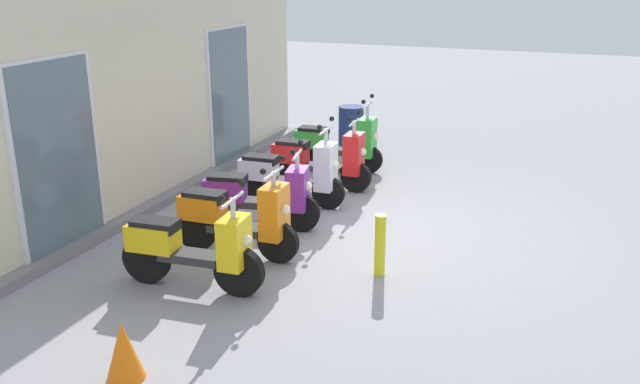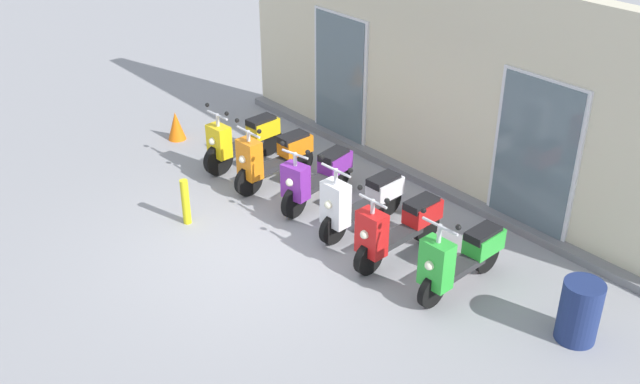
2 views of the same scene
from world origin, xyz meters
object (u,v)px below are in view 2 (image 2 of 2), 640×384
scooter_yellow (243,139)px  scooter_purple (317,176)px  scooter_orange (273,157)px  traffic_cone (176,126)px  scooter_white (361,200)px  scooter_green (460,257)px  curb_bollard (186,202)px  trash_bin (579,311)px  scooter_red (398,227)px

scooter_yellow → scooter_purple: scooter_yellow is taller
scooter_orange → traffic_cone: (-2.53, -0.30, -0.24)m
scooter_purple → scooter_white: (0.99, -0.02, 0.02)m
scooter_purple → scooter_green: scooter_green is taller
curb_bollard → scooter_green: bearing=26.5°
traffic_cone → scooter_yellow: bearing=12.2°
scooter_purple → scooter_orange: bearing=-169.3°
scooter_purple → traffic_cone: 3.45m
scooter_orange → scooter_yellow: bearing=176.6°
scooter_green → curb_bollard: 4.01m
scooter_orange → trash_bin: 5.23m
scooter_red → curb_bollard: scooter_red is taller
scooter_purple → curb_bollard: scooter_purple is taller
traffic_cone → trash_bin: bearing=5.4°
scooter_orange → scooter_green: bearing=1.9°
trash_bin → traffic_cone: bearing=-174.6°
scooter_green → trash_bin: (1.50, 0.31, -0.09)m
scooter_red → scooter_green: scooter_green is taller
scooter_yellow → trash_bin: scooter_yellow is taller
scooter_yellow → scooter_purple: bearing=3.5°
traffic_cone → trash_bin: 7.78m
scooter_orange → scooter_purple: (0.88, 0.17, -0.04)m
curb_bollard → trash_bin: (5.08, 2.10, 0.03)m
scooter_yellow → trash_bin: size_ratio=2.10×
scooter_orange → scooter_white: size_ratio=0.96×
curb_bollard → scooter_red: bearing=33.4°
scooter_green → traffic_cone: scooter_green is taller
scooter_red → scooter_green: size_ratio=1.04×
scooter_orange → scooter_purple: size_ratio=0.98×
scooter_purple → scooter_green: size_ratio=1.02×
scooter_white → trash_bin: scooter_white is taller
scooter_red → traffic_cone: (-5.25, -0.33, -0.21)m
scooter_red → scooter_purple: bearing=176.0°
scooter_orange → scooter_purple: scooter_orange is taller
scooter_orange → curb_bollard: 1.68m
scooter_yellow → scooter_green: 4.63m
curb_bollard → trash_bin: trash_bin is taller
scooter_white → traffic_cone: bearing=-174.3°
scooter_green → trash_bin: 1.53m
scooter_purple → curb_bollard: size_ratio=2.24×
scooter_purple → scooter_white: scooter_white is taller
trash_bin → scooter_green: bearing=-168.3°
scooter_yellow → trash_bin: bearing=3.5°
scooter_orange → scooter_green: 3.72m
scooter_red → scooter_yellow: bearing=179.7°
curb_bollard → scooter_orange: bearing=94.4°
scooter_yellow → scooter_red: (3.63, -0.02, 0.01)m
scooter_orange → traffic_cone: scooter_orange is taller
scooter_orange → scooter_white: scooter_white is taller
scooter_yellow → trash_bin: (6.12, 0.38, -0.08)m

